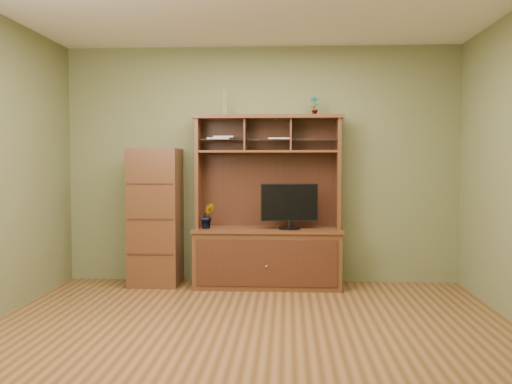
{
  "coord_description": "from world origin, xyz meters",
  "views": [
    {
      "loc": [
        0.3,
        -4.56,
        1.38
      ],
      "look_at": [
        -0.02,
        1.2,
        1.08
      ],
      "focal_mm": 40.0,
      "sensor_mm": 36.0,
      "label": 1
    }
  ],
  "objects": [
    {
      "name": "orchid_plant",
      "position": [
        -0.58,
        1.65,
        0.79
      ],
      "size": [
        0.18,
        0.16,
        0.28
      ],
      "primitive_type": "imported",
      "rotation": [
        0.0,
        0.0,
        0.24
      ],
      "color": "#24511B",
      "rests_on": "media_hutch"
    },
    {
      "name": "reed_diffuser",
      "position": [
        -0.41,
        1.8,
        2.01
      ],
      "size": [
        0.06,
        0.06,
        0.29
      ],
      "color": "silver",
      "rests_on": "media_hutch"
    },
    {
      "name": "monitor",
      "position": [
        0.32,
        1.65,
        0.91
      ],
      "size": [
        0.63,
        0.24,
        0.5
      ],
      "rotation": [
        0.0,
        0.0,
        0.15
      ],
      "color": "black",
      "rests_on": "media_hutch"
    },
    {
      "name": "top_plant",
      "position": [
        0.6,
        1.8,
        2.01
      ],
      "size": [
        0.12,
        0.09,
        0.22
      ],
      "primitive_type": "imported",
      "rotation": [
        0.0,
        0.0,
        -0.12
      ],
      "color": "#265C20",
      "rests_on": "media_hutch"
    },
    {
      "name": "magazines",
      "position": [
        -0.23,
        1.81,
        1.65
      ],
      "size": [
        0.93,
        0.2,
        0.04
      ],
      "color": "silver",
      "rests_on": "media_hutch"
    },
    {
      "name": "room",
      "position": [
        0.0,
        0.0,
        1.35
      ],
      "size": [
        4.54,
        4.04,
        2.74
      ],
      "color": "#583719",
      "rests_on": "ground"
    },
    {
      "name": "side_cabinet",
      "position": [
        -1.18,
        1.73,
        0.77
      ],
      "size": [
        0.55,
        0.5,
        1.53
      ],
      "color": "#4A2915",
      "rests_on": "room"
    },
    {
      "name": "media_hutch",
      "position": [
        0.08,
        1.73,
        0.52
      ],
      "size": [
        1.66,
        0.61,
        1.9
      ],
      "color": "#4A2915",
      "rests_on": "room"
    }
  ]
}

